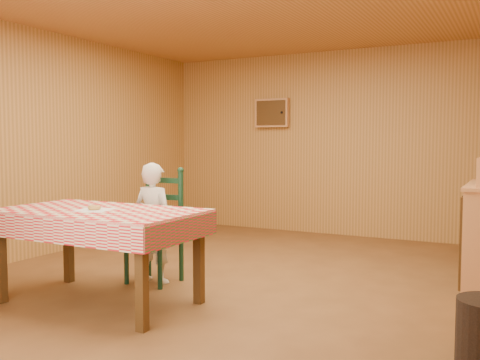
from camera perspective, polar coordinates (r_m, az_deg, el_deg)
name	(u,v)px	position (r m, az deg, el deg)	size (l,w,h in m)	color
ground	(230,282)	(5.12, -1.06, -10.80)	(6.00, 6.00, 0.00)	brown
cabin_walls	(255,91)	(5.45, 1.62, 9.44)	(5.10, 6.05, 2.65)	#B78442
dining_table	(99,220)	(4.48, -14.82, -4.10)	(1.66, 0.96, 0.77)	#4B3014
ladder_chair	(158,228)	(5.11, -8.79, -5.11)	(0.44, 0.40, 1.08)	black
seated_child	(154,223)	(5.06, -9.18, -4.54)	(0.41, 0.27, 1.12)	silver
napkin	(94,210)	(4.44, -15.28, -3.10)	(0.26, 0.26, 0.00)	white
donut	(94,208)	(4.43, -15.28, -2.85)	(0.10, 0.10, 0.04)	#BE9144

